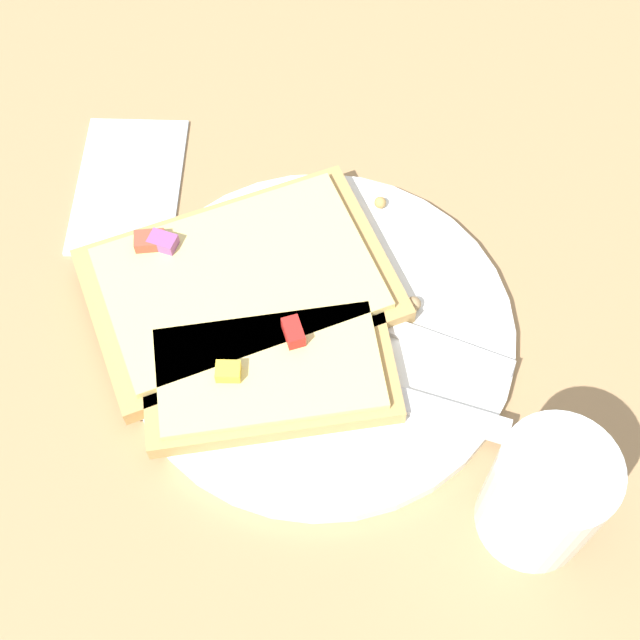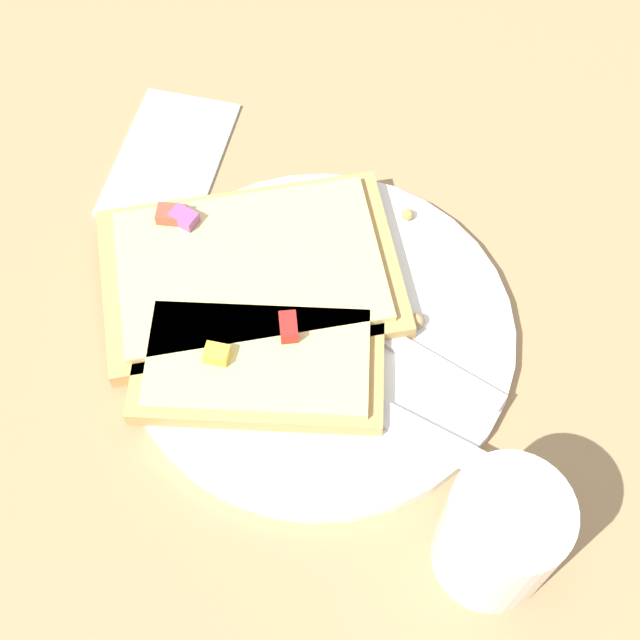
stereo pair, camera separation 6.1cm
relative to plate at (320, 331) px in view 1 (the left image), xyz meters
name	(u,v)px [view 1 (the left image)]	position (x,y,z in m)	size (l,w,h in m)	color
ground_plane	(320,336)	(0.00, 0.00, -0.01)	(4.00, 4.00, 0.00)	#9E7A51
plate	(320,331)	(0.00, 0.00, 0.00)	(0.27, 0.27, 0.01)	white
fork	(360,316)	(-0.01, 0.03, 0.01)	(0.09, 0.19, 0.01)	silver
knife	(377,393)	(0.05, 0.04, 0.01)	(0.08, 0.21, 0.01)	silver
pizza_slice_main	(239,284)	(-0.03, -0.06, 0.02)	(0.21, 0.25, 0.03)	tan
pizza_slice_corner	(269,373)	(0.04, -0.03, 0.02)	(0.12, 0.18, 0.03)	tan
crumb_scatter	(387,279)	(-0.04, 0.05, 0.01)	(0.17, 0.07, 0.01)	#A08258
drinking_glass	(545,495)	(0.13, 0.14, 0.04)	(0.07, 0.07, 0.09)	silver
napkin	(128,184)	(-0.13, -0.15, 0.00)	(0.13, 0.08, 0.01)	silver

